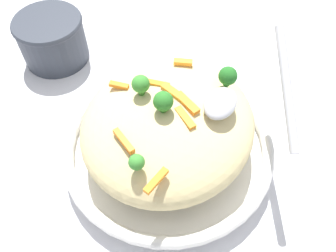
# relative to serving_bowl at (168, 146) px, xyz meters

# --- Properties ---
(ground_plane) EXTENTS (2.40, 2.40, 0.00)m
(ground_plane) POSITION_rel_serving_bowl_xyz_m (0.00, 0.00, -0.02)
(ground_plane) COLOR silver
(serving_bowl) EXTENTS (0.32, 0.32, 0.04)m
(serving_bowl) POSITION_rel_serving_bowl_xyz_m (0.00, 0.00, 0.00)
(serving_bowl) COLOR white
(serving_bowl) RESTS_ON ground_plane
(pasta_mound) EXTENTS (0.26, 0.24, 0.09)m
(pasta_mound) POSITION_rel_serving_bowl_xyz_m (0.00, 0.00, 0.06)
(pasta_mound) COLOR #DBC689
(pasta_mound) RESTS_ON serving_bowl
(carrot_piece_0) EXTENTS (0.03, 0.04, 0.01)m
(carrot_piece_0) POSITION_rel_serving_bowl_xyz_m (-0.01, -0.03, 0.10)
(carrot_piece_0) COLOR orange
(carrot_piece_0) RESTS_ON pasta_mound
(carrot_piece_1) EXTENTS (0.02, 0.03, 0.01)m
(carrot_piece_1) POSITION_rel_serving_bowl_xyz_m (0.08, 0.02, 0.10)
(carrot_piece_1) COLOR orange
(carrot_piece_1) RESTS_ON pasta_mound
(carrot_piece_2) EXTENTS (0.04, 0.01, 0.01)m
(carrot_piece_2) POSITION_rel_serving_bowl_xyz_m (-0.10, -0.04, 0.10)
(carrot_piece_2) COLOR orange
(carrot_piece_2) RESTS_ON pasta_mound
(carrot_piece_3) EXTENTS (0.01, 0.03, 0.01)m
(carrot_piece_3) POSITION_rel_serving_bowl_xyz_m (0.00, 0.08, 0.10)
(carrot_piece_3) COLOR orange
(carrot_piece_3) RESTS_ON pasta_mound
(carrot_piece_4) EXTENTS (0.02, 0.04, 0.01)m
(carrot_piece_4) POSITION_rel_serving_bowl_xyz_m (-0.07, 0.02, 0.10)
(carrot_piece_4) COLOR orange
(carrot_piece_4) RESTS_ON pasta_mound
(carrot_piece_5) EXTENTS (0.03, 0.04, 0.01)m
(carrot_piece_5) POSITION_rel_serving_bowl_xyz_m (0.01, -0.02, 0.10)
(carrot_piece_5) COLOR orange
(carrot_piece_5) RESTS_ON pasta_mound
(carrot_piece_6) EXTENTS (0.02, 0.04, 0.01)m
(carrot_piece_6) POSITION_rel_serving_bowl_xyz_m (0.02, 0.03, 0.10)
(carrot_piece_6) COLOR orange
(carrot_piece_6) RESTS_ON pasta_mound
(carrot_piece_7) EXTENTS (0.02, 0.04, 0.01)m
(carrot_piece_7) POSITION_rel_serving_bowl_xyz_m (0.02, -0.00, 0.11)
(carrot_piece_7) COLOR orange
(carrot_piece_7) RESTS_ON pasta_mound
(broccoli_floret_0) EXTENTS (0.02, 0.02, 0.02)m
(broccoli_floret_0) POSITION_rel_serving_bowl_xyz_m (-0.10, -0.01, 0.11)
(broccoli_floret_0) COLOR #377928
(broccoli_floret_0) RESTS_ON pasta_mound
(broccoli_floret_1) EXTENTS (0.02, 0.02, 0.03)m
(broccoli_floret_1) POSITION_rel_serving_bowl_xyz_m (-0.00, 0.04, 0.12)
(broccoli_floret_1) COLOR #377928
(broccoli_floret_1) RESTS_ON pasta_mound
(broccoli_floret_2) EXTENTS (0.03, 0.03, 0.03)m
(broccoli_floret_2) POSITION_rel_serving_bowl_xyz_m (-0.01, 0.00, 0.12)
(broccoli_floret_2) COLOR #296820
(broccoli_floret_2) RESTS_ON pasta_mound
(broccoli_floret_3) EXTENTS (0.03, 0.03, 0.03)m
(broccoli_floret_3) POSITION_rel_serving_bowl_xyz_m (0.07, -0.05, 0.11)
(broccoli_floret_3) COLOR #205B1C
(broccoli_floret_3) RESTS_ON pasta_mound
(serving_spoon) EXTENTS (0.14, 0.13, 0.07)m
(serving_spoon) POSITION_rel_serving_bowl_xyz_m (0.04, -0.09, 0.12)
(serving_spoon) COLOR #B7B7BC
(serving_spoon) RESTS_ON pasta_mound
(companion_bowl) EXTENTS (0.13, 0.13, 0.09)m
(companion_bowl) POSITION_rel_serving_bowl_xyz_m (0.09, 0.29, 0.03)
(companion_bowl) COLOR #333842
(companion_bowl) RESTS_ON ground_plane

